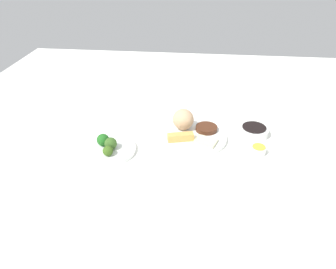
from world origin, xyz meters
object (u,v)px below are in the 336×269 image
main_plate (194,137)px  broccoli_plate (110,150)px  soy_sauce_bowl (254,131)px  sauce_ramekin_hot_mustard (258,150)px

main_plate → broccoli_plate: bearing=111.3°
soy_sauce_bowl → sauce_ramekin_hot_mustard: bearing=-178.5°
sauce_ramekin_hot_mustard → soy_sauce_bowl: bearing=1.5°
broccoli_plate → sauce_ramekin_hot_mustard: sauce_ramekin_hot_mustard is taller
sauce_ramekin_hot_mustard → main_plate: bearing=73.0°
main_plate → broccoli_plate: 0.32m
broccoli_plate → soy_sauce_bowl: size_ratio=1.72×
broccoli_plate → sauce_ramekin_hot_mustard: (0.05, -0.53, 0.01)m
main_plate → soy_sauce_bowl: bearing=-77.3°
broccoli_plate → sauce_ramekin_hot_mustard: size_ratio=3.47×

